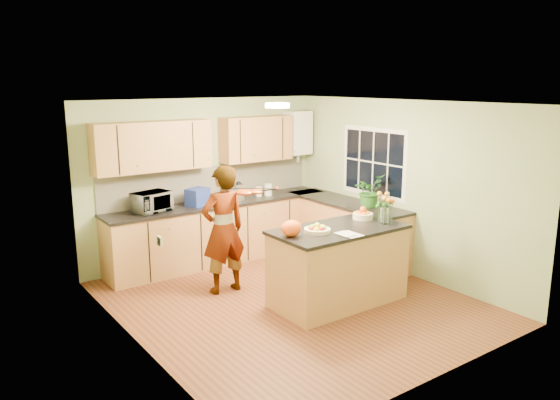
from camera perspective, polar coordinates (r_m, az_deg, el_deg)
floor at (r=7.07m, az=1.17°, el=-10.59°), size 4.50×4.50×0.00m
ceiling at (r=6.51m, az=1.27°, el=10.11°), size 4.00×4.50×0.02m
wall_back at (r=8.55m, az=-7.88°, el=2.11°), size 4.00×0.02×2.50m
wall_front at (r=5.13m, az=16.57°, el=-5.25°), size 4.00×0.02×2.50m
wall_left at (r=5.74m, az=-14.98°, el=-3.27°), size 0.02×4.50×2.50m
wall_right at (r=8.02m, az=12.73°, el=1.24°), size 0.02×4.50×2.50m
back_counter at (r=8.51m, az=-6.18°, el=-3.28°), size 3.64×0.62×0.94m
right_counter at (r=8.56m, az=6.89°, el=-3.20°), size 0.62×2.24×0.94m
splashback at (r=8.59m, az=-7.23°, el=1.84°), size 3.60×0.02×0.52m
upper_cabinets at (r=8.23m, az=-8.53°, el=5.92°), size 3.20×0.34×0.70m
boiler at (r=9.24m, az=1.89°, el=7.03°), size 0.40×0.30×0.86m
window_right at (r=8.36m, az=9.73°, el=3.90°), size 0.01×1.30×1.05m
light_switch at (r=5.20m, az=-12.47°, el=-4.21°), size 0.02×0.09×0.09m
ceiling_lamp at (r=6.76m, az=-0.28°, el=9.87°), size 0.30×0.30×0.07m
peninsula_island at (r=6.93m, az=6.09°, el=-6.79°), size 1.70×0.87×0.98m
fruit_dish at (r=6.55m, az=3.91°, el=-3.00°), size 0.32×0.32×0.11m
orange_bowl at (r=7.24m, az=8.66°, el=-1.47°), size 0.27×0.27×0.15m
flower_vase at (r=7.00m, az=10.90°, el=0.03°), size 0.25×0.25×0.47m
orange_bag at (r=6.37m, az=1.20°, el=-2.97°), size 0.31×0.28×0.19m
papers at (r=6.51m, az=7.29°, el=-3.56°), size 0.21×0.28×0.01m
violinist at (r=7.17m, az=-5.94°, el=-3.10°), size 0.63×0.41×1.70m
violin at (r=6.97m, az=-3.70°, el=0.80°), size 0.60×0.52×0.15m
microwave at (r=7.91m, az=-13.26°, el=-0.19°), size 0.58×0.46×0.28m
blue_box at (r=8.17m, az=-8.62°, el=0.31°), size 0.39×0.34×0.26m
kettle at (r=8.49m, az=-4.33°, el=0.93°), size 0.18×0.18×0.33m
jar_cream at (r=8.74m, az=-2.23°, el=0.89°), size 0.13×0.13×0.16m
jar_white at (r=8.79m, az=-1.24°, el=1.08°), size 0.12×0.12×0.19m
potted_plant at (r=8.07m, az=9.29°, el=0.96°), size 0.51×0.47×0.49m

